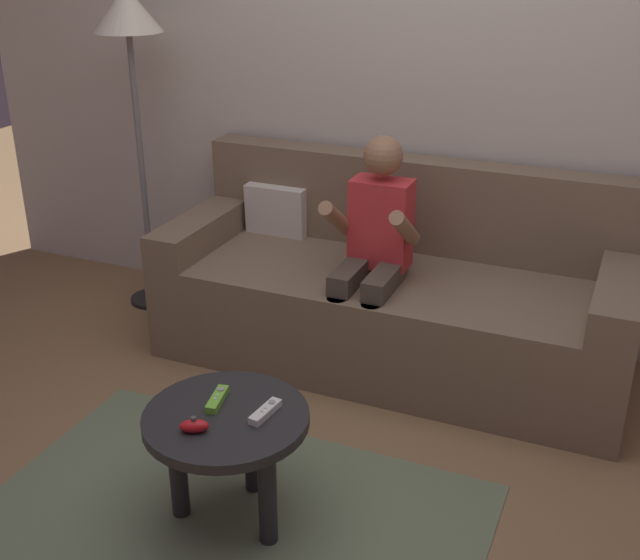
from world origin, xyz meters
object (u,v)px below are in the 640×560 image
(couch, at_px, (394,295))
(person_seated_on_couch, at_px, (373,247))
(nunchuk_red, at_px, (194,426))
(game_remote_lime_near_edge, at_px, (217,399))
(floor_lamp, at_px, (129,35))
(game_remote_white_far_corner, at_px, (265,412))
(coffee_table, at_px, (228,433))

(couch, xyz_separation_m, person_seated_on_couch, (-0.04, -0.19, 0.29))
(couch, relative_size, nunchuk_red, 20.28)
(game_remote_lime_near_edge, bearing_deg, floor_lamp, 131.77)
(couch, distance_m, game_remote_white_far_corner, 1.23)
(couch, bearing_deg, nunchuk_red, -97.39)
(coffee_table, xyz_separation_m, nunchuk_red, (-0.04, -0.13, 0.10))
(couch, xyz_separation_m, floor_lamp, (-1.33, 0.05, 1.05))
(couch, distance_m, floor_lamp, 1.70)
(game_remote_lime_near_edge, xyz_separation_m, nunchuk_red, (0.02, -0.17, 0.01))
(coffee_table, height_order, nunchuk_red, nunchuk_red)
(person_seated_on_couch, xyz_separation_m, game_remote_lime_near_edge, (-0.16, -1.03, -0.17))
(person_seated_on_couch, relative_size, nunchuk_red, 10.34)
(game_remote_lime_near_edge, xyz_separation_m, game_remote_white_far_corner, (0.17, -0.00, 0.00))
(couch, distance_m, nunchuk_red, 1.40)
(nunchuk_red, relative_size, game_remote_white_far_corner, 0.70)
(person_seated_on_couch, distance_m, coffee_table, 1.11)
(game_remote_lime_near_edge, xyz_separation_m, floor_lamp, (-1.14, 1.27, 0.93))
(couch, height_order, game_remote_white_far_corner, couch)
(game_remote_lime_near_edge, height_order, floor_lamp, floor_lamp)
(coffee_table, relative_size, game_remote_lime_near_edge, 3.65)
(couch, xyz_separation_m, game_remote_lime_near_edge, (-0.20, -1.22, 0.12))
(game_remote_white_far_corner, bearing_deg, game_remote_lime_near_edge, 178.77)
(coffee_table, bearing_deg, game_remote_white_far_corner, 17.68)
(coffee_table, bearing_deg, person_seated_on_couch, 84.76)
(person_seated_on_couch, height_order, nunchuk_red, person_seated_on_couch)
(nunchuk_red, bearing_deg, game_remote_lime_near_edge, 95.79)
(game_remote_lime_near_edge, distance_m, floor_lamp, 1.94)
(game_remote_lime_near_edge, relative_size, game_remote_white_far_corner, 1.01)
(nunchuk_red, bearing_deg, coffee_table, 72.62)
(game_remote_white_far_corner, bearing_deg, floor_lamp, 135.76)
(person_seated_on_couch, relative_size, game_remote_white_far_corner, 7.23)
(coffee_table, bearing_deg, game_remote_lime_near_edge, 144.14)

